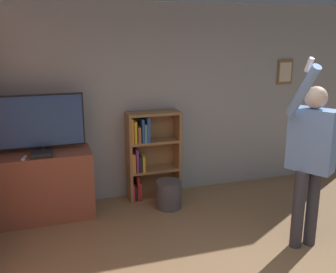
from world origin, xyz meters
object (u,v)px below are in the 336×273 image
object	(u,v)px
television	(41,123)
waste_bin	(169,194)
bookshelf	(149,154)
game_console	(42,154)
person	(311,152)

from	to	relation	value
television	waste_bin	size ratio (longest dim) A/B	2.77
bookshelf	waste_bin	world-z (taller)	bookshelf
waste_bin	bookshelf	bearing A→B (deg)	111.26
game_console	person	bearing A→B (deg)	-28.95
person	bookshelf	bearing A→B (deg)	-176.74
television	bookshelf	xyz separation A→B (m)	(1.39, 0.15, -0.59)
person	television	bearing A→B (deg)	-153.65
game_console	waste_bin	xyz separation A→B (m)	(1.58, -0.09, -0.70)
television	bookshelf	world-z (taller)	television
television	person	distance (m)	3.14
bookshelf	waste_bin	xyz separation A→B (m)	(0.16, -0.42, -0.45)
television	bookshelf	size ratio (longest dim) A/B	0.83
television	bookshelf	bearing A→B (deg)	6.29
game_console	bookshelf	world-z (taller)	bookshelf
television	game_console	distance (m)	0.39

